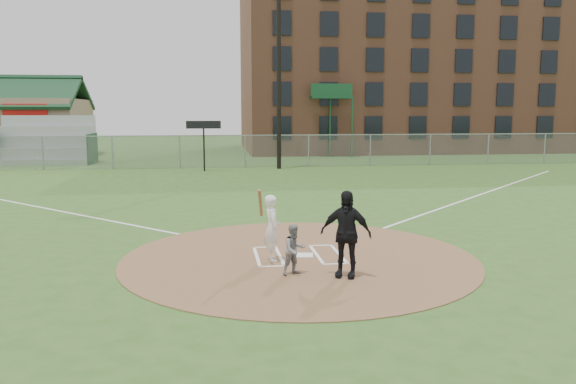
{
  "coord_description": "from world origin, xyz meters",
  "views": [
    {
      "loc": [
        -2.0,
        -12.87,
        3.45
      ],
      "look_at": [
        0.0,
        2.0,
        1.3
      ],
      "focal_mm": 35.0,
      "sensor_mm": 36.0,
      "label": 1
    }
  ],
  "objects": [
    {
      "name": "ground",
      "position": [
        0.0,
        0.0,
        0.0
      ],
      "size": [
        140.0,
        140.0,
        0.0
      ],
      "primitive_type": "plane",
      "color": "#30571E",
      "rests_on": "ground"
    },
    {
      "name": "dirt_circle",
      "position": [
        0.0,
        0.0,
        0.01
      ],
      "size": [
        8.4,
        8.4,
        0.02
      ],
      "primitive_type": "cylinder",
      "color": "brown",
      "rests_on": "ground"
    },
    {
      "name": "clubhouse",
      "position": [
        -18.0,
        32.99,
        2.39
      ],
      "size": [
        12.2,
        8.71,
        6.23
      ],
      "color": "gray",
      "rests_on": "ground"
    },
    {
      "name": "catcher",
      "position": [
        -0.32,
        -1.42,
        0.56
      ],
      "size": [
        0.64,
        0.58,
        1.08
      ],
      "primitive_type": "imported",
      "rotation": [
        0.0,
        0.0,
        0.41
      ],
      "color": "gray",
      "rests_on": "dirt_circle"
    },
    {
      "name": "outfield_fence",
      "position": [
        0.0,
        22.0,
        1.02
      ],
      "size": [
        56.08,
        0.08,
        2.03
      ],
      "color": "slate",
      "rests_on": "ground"
    },
    {
      "name": "batters_boxes",
      "position": [
        0.0,
        0.15,
        0.03
      ],
      "size": [
        2.08,
        1.88,
        0.01
      ],
      "color": "white",
      "rests_on": "dirt_circle"
    },
    {
      "name": "brick_warehouse",
      "position": [
        16.0,
        37.96,
        7.5
      ],
      "size": [
        30.0,
        17.17,
        15.0
      ],
      "color": "#92553E",
      "rests_on": "ground"
    },
    {
      "name": "foul_line_third",
      "position": [
        -9.0,
        9.0,
        0.01
      ],
      "size": [
        17.04,
        17.04,
        0.01
      ],
      "primitive_type": "cube",
      "rotation": [
        0.0,
        0.0,
        0.79
      ],
      "color": "white",
      "rests_on": "ground"
    },
    {
      "name": "umpire",
      "position": [
        0.71,
        -1.71,
        0.94
      ],
      "size": [
        1.16,
        0.86,
        1.83
      ],
      "primitive_type": "imported",
      "rotation": [
        0.0,
        0.0,
        -0.44
      ],
      "color": "black",
      "rests_on": "dirt_circle"
    },
    {
      "name": "light_pole",
      "position": [
        2.0,
        21.0,
        6.61
      ],
      "size": [
        1.2,
        0.3,
        12.22
      ],
      "color": "black",
      "rests_on": "ground"
    },
    {
      "name": "bleachers",
      "position": [
        -13.0,
        26.2,
        1.59
      ],
      "size": [
        6.08,
        3.2,
        3.2
      ],
      "color": "#B7BABF",
      "rests_on": "ground"
    },
    {
      "name": "foul_line_first",
      "position": [
        9.0,
        9.0,
        0.01
      ],
      "size": [
        17.04,
        17.04,
        0.01
      ],
      "primitive_type": "cube",
      "rotation": [
        0.0,
        0.0,
        -0.79
      ],
      "color": "white",
      "rests_on": "ground"
    },
    {
      "name": "batter_at_plate",
      "position": [
        -0.67,
        -0.23,
        0.8
      ],
      "size": [
        0.59,
        0.99,
        1.78
      ],
      "color": "white",
      "rests_on": "dirt_circle"
    },
    {
      "name": "home_plate",
      "position": [
        0.14,
        0.08,
        0.03
      ],
      "size": [
        0.47,
        0.47,
        0.03
      ],
      "primitive_type": "cube",
      "rotation": [
        0.0,
        0.0,
        -0.16
      ],
      "color": "white",
      "rests_on": "dirt_circle"
    },
    {
      "name": "scoreboard_sign",
      "position": [
        -2.5,
        20.2,
        2.39
      ],
      "size": [
        2.0,
        0.1,
        2.93
      ],
      "color": "black",
      "rests_on": "ground"
    }
  ]
}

